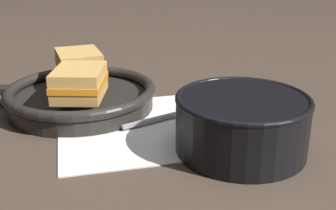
{
  "coord_description": "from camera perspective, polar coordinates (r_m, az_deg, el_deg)",
  "views": [
    {
      "loc": [
        -0.05,
        -0.6,
        0.27
      ],
      "look_at": [
        0.01,
        -0.02,
        0.04
      ],
      "focal_mm": 45.0,
      "sensor_mm": 36.0,
      "label": 1
    }
  ],
  "objects": [
    {
      "name": "ground_plane",
      "position": [
        0.66,
        -0.77,
        -2.84
      ],
      "size": [
        4.0,
        4.0,
        0.0
      ],
      "primitive_type": "plane",
      "color": "#47382D"
    },
    {
      "name": "napkin",
      "position": [
        0.66,
        -1.83,
        -2.71
      ],
      "size": [
        0.33,
        0.29,
        0.0
      ],
      "color": "white",
      "rests_on": "ground_plane"
    },
    {
      "name": "soup_bowl",
      "position": [
        0.58,
        9.96,
        -2.07
      ],
      "size": [
        0.18,
        0.18,
        0.08
      ],
      "color": "black",
      "rests_on": "ground_plane"
    },
    {
      "name": "spoon",
      "position": [
        0.69,
        1.39,
        -1.15
      ],
      "size": [
        0.14,
        0.08,
        0.01
      ],
      "rotation": [
        0.0,
        0.0,
        0.48
      ],
      "color": "#9E9EA3",
      "rests_on": "napkin"
    },
    {
      "name": "skillet",
      "position": [
        0.74,
        -11.83,
        1.12
      ],
      "size": [
        0.36,
        0.26,
        0.04
      ],
      "color": "black",
      "rests_on": "ground_plane"
    },
    {
      "name": "sandwich_near_right",
      "position": [
        0.67,
        -11.9,
        3.0
      ],
      "size": [
        0.09,
        0.11,
        0.05
      ],
      "rotation": [
        0.0,
        0.0,
        6.16
      ],
      "color": "tan",
      "rests_on": "skillet"
    },
    {
      "name": "sandwich_near_left",
      "position": [
        0.78,
        -11.94,
        5.49
      ],
      "size": [
        0.1,
        0.11,
        0.05
      ],
      "rotation": [
        0.0,
        0.0,
        3.4
      ],
      "color": "tan",
      "rests_on": "skillet"
    }
  ]
}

